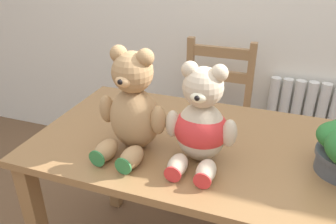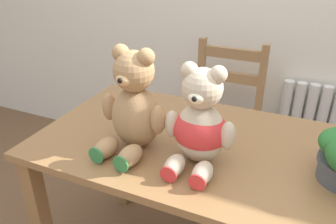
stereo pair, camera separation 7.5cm
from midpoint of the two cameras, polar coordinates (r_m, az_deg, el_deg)
name	(u,v)px [view 1 (the left image)]	position (r m, az deg, el deg)	size (l,w,h in m)	color
radiator	(320,142)	(2.27, 24.16, -4.74)	(0.72, 0.10, 0.71)	silver
dining_table	(205,168)	(1.32, 4.84, -9.66)	(1.30, 0.72, 0.76)	olive
wooden_chair_behind	(212,124)	(1.97, 6.57, -2.07)	(0.40, 0.39, 0.95)	#997047
teddy_bear_left	(132,108)	(1.15, -8.06, 0.70)	(0.26, 0.27, 0.38)	tan
teddy_bear_right	(201,124)	(1.08, 3.84, -2.19)	(0.24, 0.24, 0.35)	beige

